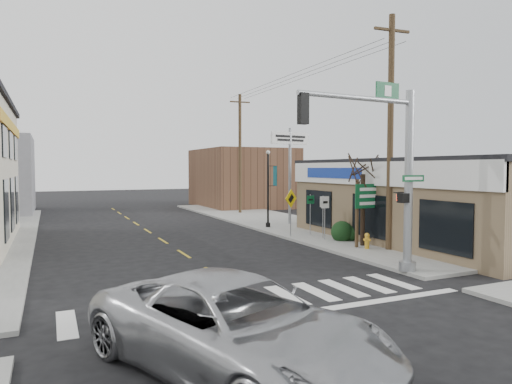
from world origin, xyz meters
name	(u,v)px	position (x,y,z in m)	size (l,w,h in m)	color
ground	(261,303)	(0.00, 0.00, 0.00)	(140.00, 140.00, 0.00)	black
sidewalk_right	(304,228)	(9.00, 13.00, 0.07)	(6.00, 38.00, 0.13)	gray
center_line	(184,254)	(0.00, 8.00, 0.01)	(0.12, 56.00, 0.01)	gold
crosswalk	(255,299)	(0.00, 0.40, 0.01)	(11.00, 2.20, 0.01)	silver
thrift_store	(462,201)	(14.50, 6.00, 2.00)	(12.00, 14.00, 4.00)	#776247
bldg_distant_right	(242,178)	(12.00, 30.00, 2.80)	(8.00, 10.00, 5.60)	brown
suv	(235,326)	(-2.29, -3.73, 0.88)	(2.91, 6.31, 1.75)	#AAABAF
traffic_signal_pole	(392,161)	(5.43, 1.03, 4.00)	(5.14, 0.39, 6.51)	#919599
guide_sign	(370,203)	(8.20, 5.62, 2.13)	(1.79, 0.14, 3.13)	#4A3722
fire_hydrant	(367,240)	(7.67, 5.15, 0.52)	(0.23, 0.23, 0.72)	#C08C20
ped_crossing_sign	(291,204)	(6.30, 9.76, 1.87)	(0.98, 0.07, 2.51)	gray
lamp_post	(269,183)	(7.01, 13.85, 2.87)	(0.61, 0.48, 4.71)	black
dance_center_sign	(290,151)	(9.00, 14.81, 4.87)	(2.93, 0.18, 6.23)	gray
bare_tree	(363,161)	(8.04, 5.96, 4.08)	(2.51, 2.51, 5.02)	black
shrub_front	(431,240)	(10.10, 3.76, 0.57)	(1.17, 1.17, 0.88)	#183214
shrub_back	(342,232)	(8.07, 7.64, 0.55)	(1.11, 1.11, 0.83)	black
utility_pole_near	(390,130)	(8.46, 4.63, 5.42)	(1.79, 0.27, 10.32)	#3F2619
utility_pole_far	(240,152)	(8.87, 22.99, 5.05)	(1.67, 0.25, 9.59)	#3F2E1A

